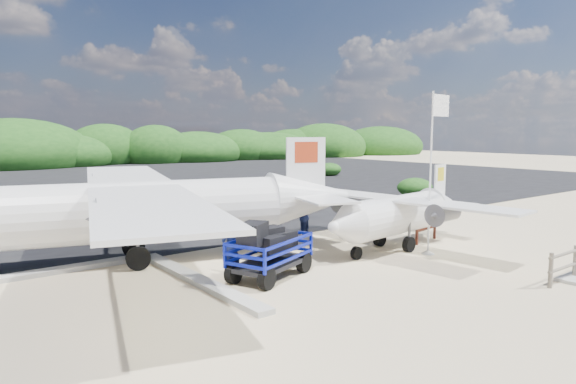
% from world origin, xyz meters
% --- Properties ---
extents(ground, '(160.00, 160.00, 0.00)m').
position_xyz_m(ground, '(0.00, 0.00, 0.00)').
color(ground, beige).
extents(asphalt_apron, '(90.00, 50.00, 0.04)m').
position_xyz_m(asphalt_apron, '(0.00, 30.00, 0.00)').
color(asphalt_apron, '#B2B2B2').
rests_on(asphalt_apron, ground).
extents(lagoon, '(9.00, 7.00, 0.40)m').
position_xyz_m(lagoon, '(-9.00, 1.50, 0.00)').
color(lagoon, '#B2B2B2').
rests_on(lagoon, ground).
extents(vegetation_band, '(124.00, 8.00, 4.40)m').
position_xyz_m(vegetation_band, '(0.00, 55.00, 0.00)').
color(vegetation_band, '#B2B2B2').
rests_on(vegetation_band, ground).
extents(baggage_cart, '(3.31, 2.59, 1.45)m').
position_xyz_m(baggage_cart, '(-2.56, 0.58, 0.00)').
color(baggage_cart, '#0B18AA').
rests_on(baggage_cart, ground).
extents(flagpole, '(1.19, 0.61, 5.69)m').
position_xyz_m(flagpole, '(3.57, -0.46, 0.00)').
color(flagpole, white).
rests_on(flagpole, ground).
extents(signboard, '(1.70, 0.47, 1.40)m').
position_xyz_m(signboard, '(5.17, 0.85, 0.00)').
color(signboard, '#562618').
rests_on(signboard, ground).
extents(crew_a, '(0.73, 0.54, 1.83)m').
position_xyz_m(crew_a, '(-3.57, 1.13, 0.92)').
color(crew_a, '#131C48').
rests_on(crew_a, ground).
extents(crew_b, '(1.05, 0.94, 1.76)m').
position_xyz_m(crew_b, '(1.79, 4.49, 0.88)').
color(crew_b, '#131C48').
rests_on(crew_b, ground).
extents(aircraft_large, '(21.53, 21.53, 5.21)m').
position_xyz_m(aircraft_large, '(13.53, 20.14, 0.00)').
color(aircraft_large, '#B2B2B2').
rests_on(aircraft_large, ground).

